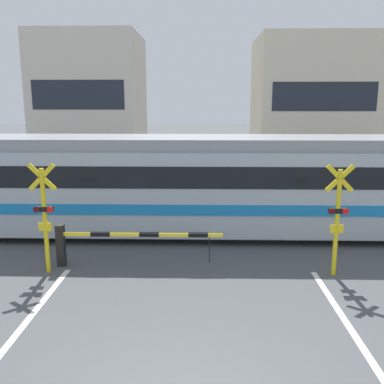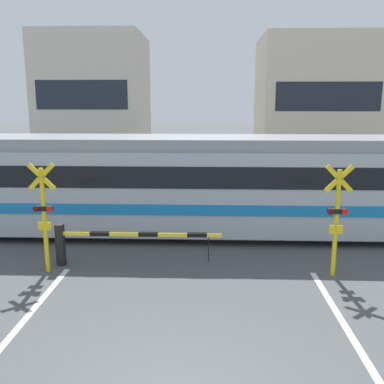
{
  "view_description": "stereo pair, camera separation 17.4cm",
  "coord_description": "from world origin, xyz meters",
  "px_view_note": "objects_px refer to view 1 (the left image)",
  "views": [
    {
      "loc": [
        0.3,
        -5.01,
        4.18
      ],
      "look_at": [
        0.0,
        7.27,
        1.6
      ],
      "focal_mm": 40.0,
      "sensor_mm": 36.0,
      "label": 1
    },
    {
      "loc": [
        0.47,
        -5.01,
        4.18
      ],
      "look_at": [
        0.0,
        7.27,
        1.6
      ],
      "focal_mm": 40.0,
      "sensor_mm": 36.0,
      "label": 2
    }
  ],
  "objects_px": {
    "commuter_train": "(74,182)",
    "crossing_barrier_near": "(105,240)",
    "crossing_signal_left": "(44,214)",
    "crossing_signal_right": "(337,215)",
    "crossing_barrier_far": "(252,195)",
    "pedestrian": "(182,170)"
  },
  "relations": [
    {
      "from": "commuter_train",
      "to": "crossing_barrier_near",
      "type": "bearing_deg",
      "value": -61.23
    },
    {
      "from": "crossing_signal_left",
      "to": "crossing_signal_right",
      "type": "distance_m",
      "value": 7.11
    },
    {
      "from": "crossing_barrier_far",
      "to": "crossing_barrier_near",
      "type": "bearing_deg",
      "value": -128.16
    },
    {
      "from": "crossing_signal_left",
      "to": "crossing_signal_right",
      "type": "bearing_deg",
      "value": 0.0
    },
    {
      "from": "crossing_signal_right",
      "to": "pedestrian",
      "type": "xyz_separation_m",
      "value": [
        -4.2,
        9.84,
        -0.48
      ]
    },
    {
      "from": "commuter_train",
      "to": "crossing_barrier_far",
      "type": "bearing_deg",
      "value": 23.46
    },
    {
      "from": "commuter_train",
      "to": "crossing_barrier_far",
      "type": "height_order",
      "value": "commuter_train"
    },
    {
      "from": "crossing_barrier_far",
      "to": "crossing_signal_right",
      "type": "relative_size",
      "value": 1.55
    },
    {
      "from": "commuter_train",
      "to": "pedestrian",
      "type": "bearing_deg",
      "value": 63.6
    },
    {
      "from": "commuter_train",
      "to": "crossing_signal_right",
      "type": "xyz_separation_m",
      "value": [
        7.39,
        -3.41,
        -0.16
      ]
    },
    {
      "from": "commuter_train",
      "to": "crossing_barrier_near",
      "type": "xyz_separation_m",
      "value": [
        1.63,
        -2.98,
        -0.96
      ]
    },
    {
      "from": "crossing_barrier_near",
      "to": "pedestrian",
      "type": "distance_m",
      "value": 9.54
    },
    {
      "from": "crossing_barrier_near",
      "to": "crossing_signal_left",
      "type": "bearing_deg",
      "value": -162.27
    },
    {
      "from": "crossing_signal_right",
      "to": "crossing_barrier_near",
      "type": "bearing_deg",
      "value": 175.68
    },
    {
      "from": "commuter_train",
      "to": "crossing_barrier_near",
      "type": "distance_m",
      "value": 3.53
    },
    {
      "from": "crossing_barrier_near",
      "to": "crossing_barrier_far",
      "type": "distance_m",
      "value": 7.11
    },
    {
      "from": "crossing_signal_left",
      "to": "pedestrian",
      "type": "relative_size",
      "value": 1.54
    },
    {
      "from": "crossing_barrier_far",
      "to": "pedestrian",
      "type": "height_order",
      "value": "pedestrian"
    },
    {
      "from": "commuter_train",
      "to": "crossing_signal_left",
      "type": "bearing_deg",
      "value": -85.39
    },
    {
      "from": "pedestrian",
      "to": "crossing_barrier_near",
      "type": "bearing_deg",
      "value": -99.39
    },
    {
      "from": "crossing_barrier_far",
      "to": "pedestrian",
      "type": "bearing_deg",
      "value": 126.71
    },
    {
      "from": "crossing_barrier_near",
      "to": "crossing_barrier_far",
      "type": "relative_size",
      "value": 1.0
    }
  ]
}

